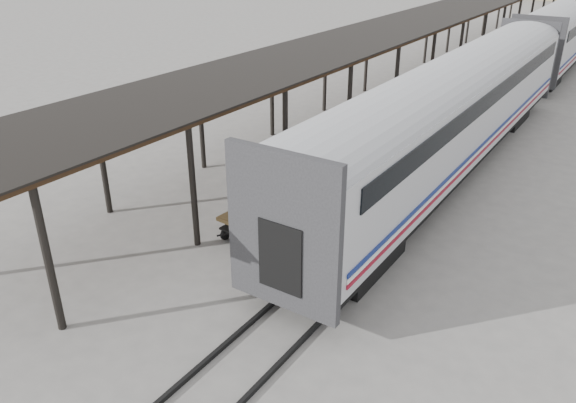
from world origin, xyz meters
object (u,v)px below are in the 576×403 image
(porter, at_px, (249,196))
(luggage_tug, at_px, (401,93))
(baggage_cart, at_px, (256,215))
(pedestrian, at_px, (386,102))

(porter, bearing_deg, luggage_tug, 5.82)
(porter, bearing_deg, baggage_cart, 19.01)
(luggage_tug, relative_size, porter, 1.09)
(luggage_tug, height_order, pedestrian, pedestrian)
(baggage_cart, height_order, luggage_tug, luggage_tug)
(baggage_cart, bearing_deg, pedestrian, 102.38)
(baggage_cart, height_order, porter, porter)
(baggage_cart, relative_size, porter, 1.55)
(luggage_tug, bearing_deg, pedestrian, -80.66)
(pedestrian, bearing_deg, luggage_tug, -60.47)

